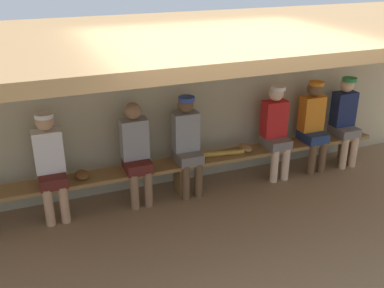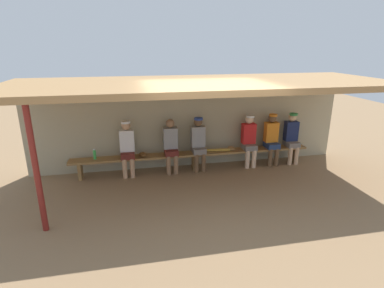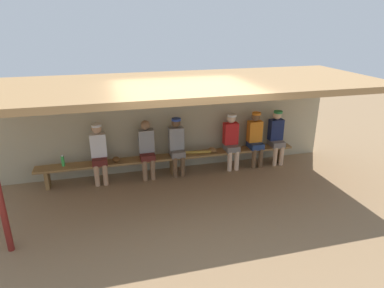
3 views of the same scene
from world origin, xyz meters
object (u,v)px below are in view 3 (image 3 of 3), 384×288
Objects in this scene: player_near_post at (99,151)px; player_in_red at (255,136)px; player_leftmost at (276,135)px; water_bottle_clear at (63,161)px; baseball_glove_worn at (212,150)px; bench at (172,159)px; player_in_blue at (147,147)px; baseball_glove_dark_brown at (116,159)px; baseball_bat at (193,152)px; player_rightmost at (177,144)px; player_with_sunglasses at (231,139)px.

player_in_red is (3.70, 0.00, 0.00)m from player_near_post.
player_leftmost reaches higher than water_bottle_clear.
player_in_red reaches higher than baseball_glove_worn.
bench is 0.67m from player_in_blue.
player_leftmost is at bearing 0.00° from player_in_red.
player_leftmost is 3.92m from baseball_glove_dark_brown.
player_leftmost is 5.60× the size of baseball_glove_dark_brown.
player_in_blue is at bearing -171.45° from baseball_bat.
bench is 1.67m from player_near_post.
player_leftmost is 1.00× the size of player_near_post.
water_bottle_clear is (-5.03, 0.03, -0.17)m from player_leftmost.
baseball_bat is (-1.58, -0.00, -0.25)m from player_in_red.
player_in_blue is 5.35× the size of water_bottle_clear.
player_near_post is 5.60× the size of baseball_glove_worn.
baseball_glove_worn reaches higher than bench.
bench is at bearing -178.19° from player_rightmost.
player_in_red is 1.60m from baseball_bat.
player_in_red is at bearing 0.00° from player_rightmost.
baseball_glove_dark_brown is at bearing 179.97° from player_rightmost.
player_rightmost is at bearing -171.82° from baseball_bat.
player_in_blue is at bearing -0.03° from player_near_post.
player_rightmost is at bearing 0.00° from player_near_post.
player_in_red is at bearing 0.01° from player_in_blue.
player_in_blue is 1.58m from baseball_glove_worn.
player_with_sunglasses reaches higher than player_in_blue.
water_bottle_clear is (-4.47, 0.03, -0.17)m from player_in_red.
baseball_bat is at bearing -0.61° from water_bottle_clear.
player_near_post is at bearing -2.05° from water_bottle_clear.
player_near_post is 2.14m from baseball_bat.
water_bottle_clear is at bearing 179.12° from player_in_blue.
player_in_red reaches higher than bench.
player_with_sunglasses is at bearing 180.00° from player_leftmost.
player_in_blue is 5.56× the size of baseball_glove_worn.
player_rightmost is (-1.34, 0.00, 0.00)m from player_with_sunglasses.
water_bottle_clear is (-2.39, 0.03, 0.19)m from bench.
player_near_post reaches higher than baseball_bat.
player_near_post is at bearing 179.87° from bench.
baseball_glove_dark_brown is (0.35, 0.00, -0.24)m from player_near_post.
player_with_sunglasses is 0.53m from baseball_glove_worn.
water_bottle_clear is 1.12m from baseball_glove_dark_brown.
water_bottle_clear is 2.89m from baseball_bat.
water_bottle_clear is 0.29× the size of baseball_bat.
player_in_red is 1.01× the size of player_in_blue.
baseball_glove_dark_brown and baseball_glove_worn have the same top height.
water_bottle_clear is at bearing -103.92° from baseball_glove_worn.
bench is at bearing -171.29° from baseball_bat.
baseball_glove_dark_brown is 2.25m from baseball_glove_worn.
baseball_bat is (0.50, -0.00, 0.11)m from bench.
player_rightmost is 2.51m from water_bottle_clear.
player_in_red is at bearing 0.00° from player_with_sunglasses.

